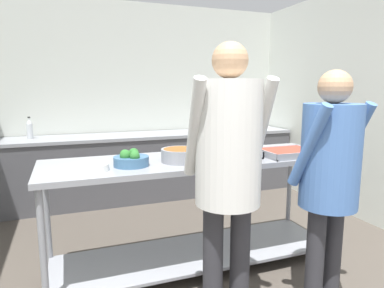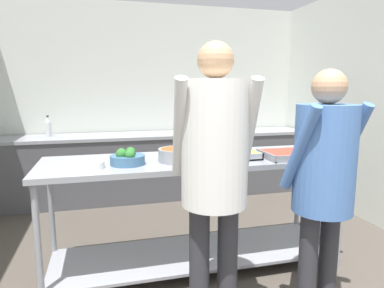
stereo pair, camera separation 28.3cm
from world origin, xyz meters
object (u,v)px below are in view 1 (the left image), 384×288
object	(u,v)px
broccoli_bowl	(131,159)
serving_tray_roast	(288,153)
guest_serving_left	(228,159)
water_bottle	(30,129)
plate_stack	(90,167)
guest_serving_right	(330,168)
serving_tray_vegetables	(234,154)
sauce_pan	(181,155)

from	to	relation	value
broccoli_bowl	serving_tray_roast	bearing A→B (deg)	-3.55
guest_serving_left	water_bottle	xyz separation A→B (m)	(-1.31, 2.78, -0.08)
serving_tray_roast	guest_serving_left	size ratio (longest dim) A/B	0.25
plate_stack	serving_tray_roast	world-z (taller)	serving_tray_roast
guest_serving_right	serving_tray_vegetables	bearing A→B (deg)	113.07
sauce_pan	serving_tray_vegetables	distance (m)	0.46
sauce_pan	serving_tray_roast	xyz separation A→B (m)	(0.91, -0.10, -0.03)
sauce_pan	plate_stack	bearing A→B (deg)	-174.46
plate_stack	sauce_pan	distance (m)	0.68
plate_stack	water_bottle	distance (m)	2.26
serving_tray_vegetables	guest_serving_right	bearing A→B (deg)	-66.93
broccoli_bowl	serving_tray_roast	xyz separation A→B (m)	(1.29, -0.08, -0.02)
water_bottle	guest_serving_right	bearing A→B (deg)	-55.20
guest_serving_left	guest_serving_right	xyz separation A→B (m)	(0.69, -0.08, -0.09)
broccoli_bowl	guest_serving_right	xyz separation A→B (m)	(1.15, -0.72, 0.00)
guest_serving_left	water_bottle	size ratio (longest dim) A/B	6.56
serving_tray_roast	broccoli_bowl	bearing A→B (deg)	176.45
serving_tray_vegetables	guest_serving_left	bearing A→B (deg)	-120.15
plate_stack	guest_serving_left	xyz separation A→B (m)	(0.76, -0.59, 0.12)
serving_tray_vegetables	water_bottle	bearing A→B (deg)	128.21
guest_serving_left	sauce_pan	bearing A→B (deg)	96.87
serving_tray_vegetables	guest_serving_left	distance (m)	0.76
water_bottle	broccoli_bowl	bearing A→B (deg)	-68.61
guest_serving_right	water_bottle	world-z (taller)	guest_serving_right
serving_tray_roast	guest_serving_right	bearing A→B (deg)	-102.57
guest_serving_left	guest_serving_right	world-z (taller)	guest_serving_left
broccoli_bowl	sauce_pan	world-z (taller)	broccoli_bowl
serving_tray_vegetables	serving_tray_roast	world-z (taller)	same
plate_stack	sauce_pan	bearing A→B (deg)	5.54
serving_tray_roast	sauce_pan	bearing A→B (deg)	173.92
sauce_pan	guest_serving_right	world-z (taller)	guest_serving_right
serving_tray_vegetables	water_bottle	distance (m)	2.72
broccoli_bowl	guest_serving_left	distance (m)	0.79
plate_stack	broccoli_bowl	size ratio (longest dim) A/B	1.03
broccoli_bowl	sauce_pan	xyz separation A→B (m)	(0.39, 0.02, 0.00)
plate_stack	serving_tray_vegetables	bearing A→B (deg)	3.05
serving_tray_roast	guest_serving_right	xyz separation A→B (m)	(-0.14, -0.64, 0.03)
plate_stack	serving_tray_roast	bearing A→B (deg)	-1.12
broccoli_bowl	guest_serving_right	world-z (taller)	guest_serving_right
sauce_pan	serving_tray_vegetables	size ratio (longest dim) A/B	1.10
guest_serving_left	water_bottle	bearing A→B (deg)	115.13
plate_stack	guest_serving_right	world-z (taller)	guest_serving_right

